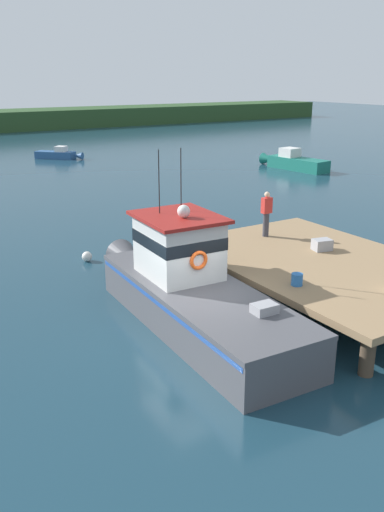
{
  "coord_description": "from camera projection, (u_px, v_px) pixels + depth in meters",
  "views": [
    {
      "loc": [
        -7.31,
        -11.57,
        6.76
      ],
      "look_at": [
        1.2,
        2.07,
        1.4
      ],
      "focal_mm": 38.26,
      "sensor_mm": 36.0,
      "label": 1
    }
  ],
  "objects": [
    {
      "name": "main_fishing_boat",
      "position": [
        190.0,
        288.0,
        15.42
      ],
      "size": [
        2.91,
        9.87,
        4.8
      ],
      "color": "#4C4C51",
      "rests_on": "ground"
    },
    {
      "name": "moored_boat_mid_harbor",
      "position": [
        294.0,
        162.0,
        40.89
      ],
      "size": [
        2.1,
        6.12,
        1.53
      ],
      "color": "#196B5B",
      "rests_on": "ground"
    },
    {
      "name": "ground_plane",
      "position": [
        195.0,
        331.0,
        15.12
      ],
      "size": [
        200.0,
        200.0,
        0.0
      ],
      "primitive_type": "plane",
      "color": "#193847"
    },
    {
      "name": "crate_single_far",
      "position": [
        322.0,
        245.0,
        18.12
      ],
      "size": [
        0.69,
        0.57,
        0.37
      ],
      "primitive_type": "cube",
      "rotation": [
        0.0,
        0.0,
        -0.24
      ],
      "color": "#9E9EA3",
      "rests_on": "dock"
    },
    {
      "name": "deckhand_by_the_boat",
      "position": [
        266.0,
        213.0,
        19.47
      ],
      "size": [
        0.36,
        0.22,
        1.63
      ],
      "color": "#383842",
      "rests_on": "dock"
    },
    {
      "name": "mooring_buoy_inshore",
      "position": [
        87.0,
        256.0,
        20.71
      ],
      "size": [
        0.38,
        0.38,
        0.38
      ],
      "primitive_type": "sphere",
      "color": "silver",
      "rests_on": "ground"
    },
    {
      "name": "bait_bucket",
      "position": [
        297.0,
        279.0,
        15.09
      ],
      "size": [
        0.32,
        0.32,
        0.34
      ],
      "primitive_type": "cylinder",
      "color": "#2866B2",
      "rests_on": "dock"
    },
    {
      "name": "moored_boat_far_left",
      "position": [
        58.0,
        154.0,
        45.95
      ],
      "size": [
        3.47,
        3.6,
        1.06
      ],
      "color": "#285184",
      "rests_on": "ground"
    },
    {
      "name": "dock",
      "position": [
        323.0,
        264.0,
        17.19
      ],
      "size": [
        6.0,
        9.0,
        1.2
      ],
      "color": "#4C3D2D",
      "rests_on": "ground"
    }
  ]
}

